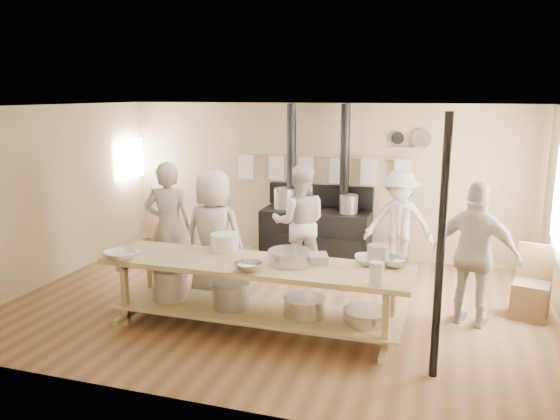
{
  "coord_description": "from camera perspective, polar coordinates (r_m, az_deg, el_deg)",
  "views": [
    {
      "loc": [
        2.09,
        -6.55,
        2.76
      ],
      "look_at": [
        -0.04,
        0.2,
        1.24
      ],
      "focal_mm": 35.0,
      "sensor_mm": 36.0,
      "label": 1
    }
  ],
  "objects": [
    {
      "name": "cook_far_left",
      "position": [
        7.76,
        -11.5,
        -1.79
      ],
      "size": [
        0.77,
        0.6,
        1.86
      ],
      "primitive_type": "imported",
      "rotation": [
        0.0,
        0.0,
        3.39
      ],
      "color": "beige",
      "rests_on": "ground"
    },
    {
      "name": "stove",
      "position": [
        9.2,
        3.77,
        -2.01
      ],
      "size": [
        1.9,
        0.75,
        2.6
      ],
      "color": "black",
      "rests_on": "ground"
    },
    {
      "name": "room_shell",
      "position": [
        6.97,
        -0.21,
        2.74
      ],
      "size": [
        7.0,
        7.0,
        7.0
      ],
      "color": "tan",
      "rests_on": "ground"
    },
    {
      "name": "bowl_white_b",
      "position": [
        6.32,
        9.51,
        -5.21
      ],
      "size": [
        0.45,
        0.45,
        0.09
      ],
      "primitive_type": "imported",
      "rotation": [
        0.0,
        0.0,
        1.79
      ],
      "color": "white",
      "rests_on": "prep_table"
    },
    {
      "name": "pitcher",
      "position": [
        5.65,
        10.05,
        -6.54
      ],
      "size": [
        0.18,
        0.18,
        0.24
      ],
      "primitive_type": "cylinder",
      "rotation": [
        0.0,
        0.0,
        0.24
      ],
      "color": "white",
      "rests_on": "prep_table"
    },
    {
      "name": "roasting_pan",
      "position": [
        6.33,
        3.15,
        -5.03
      ],
      "size": [
        0.47,
        0.39,
        0.09
      ],
      "primitive_type": "cube",
      "rotation": [
        0.0,
        0.0,
        0.34
      ],
      "color": "#B2B2B7",
      "rests_on": "prep_table"
    },
    {
      "name": "bowl_white_a",
      "position": [
        6.71,
        -16.26,
        -4.51
      ],
      "size": [
        0.48,
        0.48,
        0.09
      ],
      "primitive_type": "imported",
      "rotation": [
        0.0,
        0.0,
        -0.39
      ],
      "color": "white",
      "rests_on": "prep_table"
    },
    {
      "name": "ground",
      "position": [
        7.41,
        -0.2,
        -9.75
      ],
      "size": [
        7.0,
        7.0,
        0.0
      ],
      "primitive_type": "plane",
      "color": "brown",
      "rests_on": "ground"
    },
    {
      "name": "cook_left",
      "position": [
        8.16,
        2.07,
        -1.33
      ],
      "size": [
        0.98,
        0.85,
        1.73
      ],
      "primitive_type": "imported",
      "rotation": [
        0.0,
        0.0,
        3.41
      ],
      "color": "beige",
      "rests_on": "ground"
    },
    {
      "name": "left_opening",
      "position": [
        10.25,
        -15.43,
        5.18
      ],
      "size": [
        0.0,
        0.9,
        0.9
      ],
      "color": "white",
      "rests_on": "ground"
    },
    {
      "name": "cook_right",
      "position": [
        6.9,
        19.75,
        -4.43
      ],
      "size": [
        1.11,
        0.71,
        1.76
      ],
      "primitive_type": "imported",
      "rotation": [
        0.0,
        0.0,
        2.85
      ],
      "color": "beige",
      "rests_on": "ground"
    },
    {
      "name": "bowl_steel_a",
      "position": [
        6.01,
        -3.33,
        -5.94
      ],
      "size": [
        0.4,
        0.4,
        0.1
      ],
      "primitive_type": "imported",
      "rotation": [
        0.0,
        0.0,
        0.39
      ],
      "color": "silver",
      "rests_on": "prep_table"
    },
    {
      "name": "cook_by_window",
      "position": [
        8.51,
        12.33,
        -1.35
      ],
      "size": [
        1.1,
        0.68,
        1.64
      ],
      "primitive_type": "imported",
      "rotation": [
        0.0,
        0.0,
        -0.07
      ],
      "color": "beige",
      "rests_on": "ground"
    },
    {
      "name": "mixing_bowl_large",
      "position": [
        6.25,
        1.0,
        -4.93
      ],
      "size": [
        0.54,
        0.54,
        0.16
      ],
      "primitive_type": "cylinder",
      "rotation": [
        0.0,
        0.0,
        0.11
      ],
      "color": "silver",
      "rests_on": "prep_table"
    },
    {
      "name": "cook_center",
      "position": [
        7.34,
        -6.9,
        -2.74
      ],
      "size": [
        0.91,
        0.63,
        1.78
      ],
      "primitive_type": "imported",
      "rotation": [
        0.0,
        0.0,
        3.06
      ],
      "color": "beige",
      "rests_on": "ground"
    },
    {
      "name": "bucket_galv",
      "position": [
        6.29,
        10.23,
        -4.67
      ],
      "size": [
        0.27,
        0.27,
        0.23
      ],
      "primitive_type": "cylinder",
      "rotation": [
        0.0,
        0.0,
        0.1
      ],
      "color": "gray",
      "rests_on": "prep_table"
    },
    {
      "name": "bowl_steel_b",
      "position": [
        6.29,
        11.82,
        -5.35
      ],
      "size": [
        0.44,
        0.44,
        0.1
      ],
      "primitive_type": "imported",
      "rotation": [
        0.0,
        0.0,
        3.7
      ],
      "color": "silver",
      "rests_on": "prep_table"
    },
    {
      "name": "deep_bowl_enamel",
      "position": [
        6.77,
        -5.8,
        -3.39
      ],
      "size": [
        0.45,
        0.45,
        0.22
      ],
      "primitive_type": "cylinder",
      "rotation": [
        0.0,
        0.0,
        0.41
      ],
      "color": "white",
      "rests_on": "prep_table"
    },
    {
      "name": "towel_rail",
      "position": [
        9.27,
        4.31,
        4.67
      ],
      "size": [
        3.0,
        0.04,
        0.47
      ],
      "color": "tan",
      "rests_on": "ground"
    },
    {
      "name": "chair",
      "position": [
        7.59,
        24.71,
        -8.19
      ],
      "size": [
        0.51,
        0.51,
        0.91
      ],
      "rotation": [
        0.0,
        0.0,
        -0.23
      ],
      "color": "#4E381F",
      "rests_on": "ground"
    },
    {
      "name": "back_wall_shelf",
      "position": [
        9.04,
        13.55,
        6.98
      ],
      "size": [
        0.63,
        0.14,
        0.32
      ],
      "color": "tan",
      "rests_on": "ground"
    },
    {
      "name": "prep_table",
      "position": [
        6.43,
        -2.73,
        -8.27
      ],
      "size": [
        3.6,
        0.9,
        0.85
      ],
      "color": "tan",
      "rests_on": "ground"
    },
    {
      "name": "support_post",
      "position": [
        5.4,
        16.45,
        -4.05
      ],
      "size": [
        0.08,
        0.08,
        2.6
      ],
      "primitive_type": "cylinder",
      "color": "black",
      "rests_on": "ground"
    }
  ]
}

